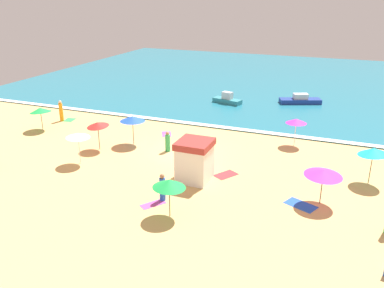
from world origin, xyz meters
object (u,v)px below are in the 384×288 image
(beachgoer_5, at_px, (162,188))
(small_boat_0, at_px, (300,100))
(beach_umbrella_7, at_px, (132,119))
(beachgoer_1, at_px, (168,142))
(small_boat_1, at_px, (227,100))
(beach_umbrella_6, at_px, (296,121))
(beach_umbrella_3, at_px, (98,124))
(beach_umbrella_2, at_px, (78,135))
(beach_umbrella_0, at_px, (323,173))
(beach_umbrella_5, at_px, (169,184))
(beachgoer_3, at_px, (61,111))
(lifeguard_cabana, at_px, (195,160))
(beach_umbrella_4, at_px, (374,151))
(beach_umbrella_1, at_px, (40,110))

(beachgoer_5, height_order, small_boat_0, beachgoer_5)
(small_boat_0, bearing_deg, beach_umbrella_7, -121.68)
(beachgoer_1, xyz_separation_m, small_boat_1, (0.17, 14.61, -0.24))
(beach_umbrella_6, distance_m, small_boat_0, 12.79)
(beach_umbrella_3, height_order, beach_umbrella_7, beach_umbrella_7)
(small_boat_0, bearing_deg, beach_umbrella_2, -119.12)
(beach_umbrella_2, distance_m, beachgoer_5, 8.23)
(beach_umbrella_7, distance_m, small_boat_1, 14.70)
(beach_umbrella_2, bearing_deg, beachgoer_1, 42.42)
(beach_umbrella_2, bearing_deg, beach_umbrella_0, 1.14)
(beach_umbrella_5, relative_size, beachgoer_3, 1.28)
(beach_umbrella_0, xyz_separation_m, beach_umbrella_3, (-16.45, 2.45, 0.09))
(beach_umbrella_3, relative_size, beach_umbrella_5, 0.92)
(beach_umbrella_6, bearing_deg, beach_umbrella_2, -145.66)
(beach_umbrella_6, distance_m, beachgoer_3, 21.10)
(beach_umbrella_0, bearing_deg, lifeguard_cabana, 178.45)
(beach_umbrella_4, xyz_separation_m, beach_umbrella_5, (-9.98, -8.30, -0.20))
(beachgoer_1, xyz_separation_m, beachgoer_5, (2.94, -7.02, 0.07))
(beach_umbrella_1, distance_m, beach_umbrella_3, 7.52)
(beachgoer_1, distance_m, small_boat_0, 18.96)
(beach_umbrella_0, distance_m, small_boat_1, 21.80)
(beach_umbrella_5, bearing_deg, beach_umbrella_0, 31.06)
(beachgoer_3, xyz_separation_m, small_boat_0, (19.74, 14.25, -0.49))
(lifeguard_cabana, relative_size, beach_umbrella_4, 1.08)
(beach_umbrella_4, bearing_deg, beachgoer_5, -148.23)
(beachgoer_3, bearing_deg, beach_umbrella_5, -35.43)
(beach_umbrella_0, xyz_separation_m, beachgoer_5, (-8.49, -3.01, -1.11))
(lifeguard_cabana, distance_m, beach_umbrella_7, 8.01)
(beach_umbrella_3, xyz_separation_m, beachgoer_3, (-7.32, 4.77, -1.06))
(beach_umbrella_1, height_order, beachgoer_3, beach_umbrella_1)
(small_boat_1, bearing_deg, lifeguard_cabana, -79.29)
(beach_umbrella_5, relative_size, beach_umbrella_6, 1.12)
(beach_umbrella_3, xyz_separation_m, small_boat_0, (12.42, 19.01, -1.55))
(beach_umbrella_4, distance_m, beachgoer_3, 26.61)
(beach_umbrella_4, height_order, small_boat_0, beach_umbrella_4)
(beachgoer_3, bearing_deg, beach_umbrella_0, -16.90)
(beach_umbrella_1, bearing_deg, beach_umbrella_5, -28.81)
(lifeguard_cabana, relative_size, beach_umbrella_3, 1.17)
(lifeguard_cabana, distance_m, beachgoer_1, 5.31)
(beach_umbrella_6, bearing_deg, small_boat_0, 95.73)
(beach_umbrella_7, distance_m, beachgoer_5, 9.66)
(beach_umbrella_2, height_order, small_boat_0, beach_umbrella_2)
(beach_umbrella_2, bearing_deg, beachgoer_5, -19.31)
(beach_umbrella_0, relative_size, small_boat_0, 0.67)
(beach_umbrella_6, relative_size, small_boat_1, 0.68)
(beach_umbrella_6, height_order, small_boat_0, beach_umbrella_6)
(beach_umbrella_3, height_order, beachgoer_3, beach_umbrella_3)
(beach_umbrella_1, relative_size, beach_umbrella_3, 1.09)
(beachgoer_1, distance_m, small_boat_1, 14.61)
(beach_umbrella_3, distance_m, beach_umbrella_7, 2.70)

